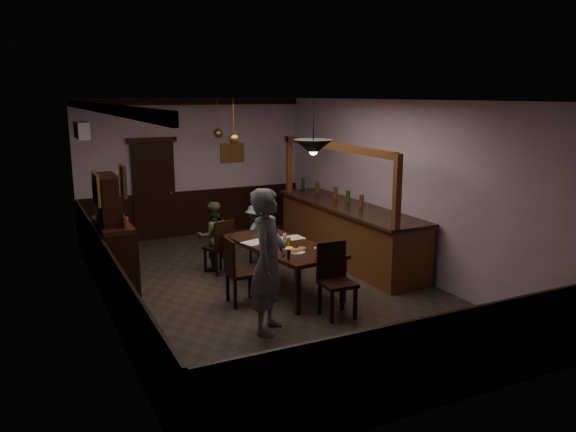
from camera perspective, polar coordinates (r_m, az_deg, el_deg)
room at (r=8.82m, az=-2.10°, el=1.88°), size 5.01×8.01×3.01m
dining_table at (r=8.97m, az=-0.59°, el=-3.27°), size 1.31×2.32×0.75m
chair_far_left at (r=9.86m, az=-6.83°, el=-2.88°), size 0.52×0.52×0.96m
chair_far_right at (r=10.29m, az=-2.45°, el=-2.39°), size 0.44×0.44×0.88m
chair_near at (r=8.00m, az=4.78°, el=-6.09°), size 0.47×0.47×1.05m
chair_side at (r=8.39m, az=-5.21°, el=-5.33°), size 0.46×0.46×1.02m
person_standing at (r=7.34m, az=-1.99°, el=-4.61°), size 0.81×0.83×1.92m
person_seated_left at (r=10.07m, az=-7.64°, el=-2.03°), size 0.62×0.50×1.24m
person_seated_right at (r=10.50m, az=-3.24°, el=-1.74°), size 0.81×0.64×1.09m
newspaper_left at (r=9.06m, az=-3.30°, el=-2.67°), size 0.49×0.41×0.01m
newspaper_right at (r=9.30m, az=0.27°, el=-2.26°), size 0.43×0.32×0.01m
napkin at (r=8.73m, az=0.03°, el=-3.26°), size 0.17×0.17×0.00m
saucer at (r=8.71m, az=3.16°, el=-3.27°), size 0.15×0.15×0.01m
coffee_cup at (r=8.68m, az=3.13°, el=-3.03°), size 0.09×0.09×0.07m
pastry_plate at (r=8.47m, az=1.02°, el=-3.71°), size 0.22×0.22×0.01m
pastry_ring_a at (r=8.47m, az=0.69°, el=-3.50°), size 0.13×0.13×0.04m
pastry_ring_b at (r=8.56m, az=1.42°, el=-3.34°), size 0.13×0.13×0.04m
soda_can at (r=8.87m, az=0.06°, el=-2.61°), size 0.07×0.07×0.12m
beer_glass at (r=8.88m, az=-2.07°, el=-2.33°), size 0.06×0.06×0.20m
water_glass at (r=9.00m, az=-0.35°, el=-2.28°), size 0.06×0.06×0.15m
pepper_mill at (r=8.13m, az=0.06°, el=-3.94°), size 0.04×0.04×0.14m
sideboard at (r=9.45m, az=-17.29°, el=-2.67°), size 0.50×1.40×1.85m
bar_counter at (r=10.61m, az=6.07°, el=-1.52°), size 0.93×3.98×2.24m
door_back at (r=12.33m, az=-13.44°, el=2.44°), size 0.90×0.06×2.10m
ac_unit at (r=10.91m, az=-20.24°, el=8.18°), size 0.20×0.85×0.30m
picture_left_small at (r=6.48m, az=-16.45°, el=3.42°), size 0.04×0.28×0.36m
picture_left_large at (r=8.90m, az=-18.93°, el=2.63°), size 0.04×0.62×0.48m
picture_back at (r=12.75m, az=-5.67°, el=6.44°), size 0.55×0.04×0.42m
pendant_iron at (r=8.02m, az=2.58°, el=6.98°), size 0.56×0.56×0.76m
pendant_brass_mid at (r=10.32m, az=-5.52°, el=7.84°), size 0.20×0.20×0.81m
pendant_brass_far at (r=11.76m, az=-7.12°, el=8.34°), size 0.20×0.20×0.81m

